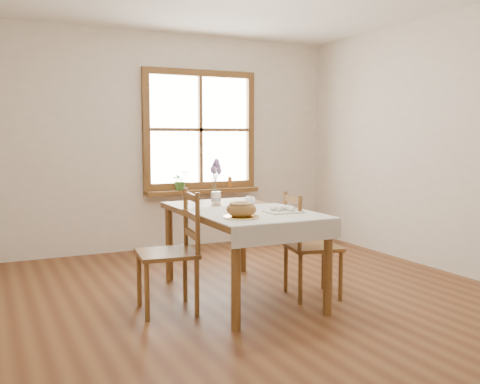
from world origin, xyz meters
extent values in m
plane|color=brown|center=(0.00, 0.00, 0.00)|extent=(5.00, 5.00, 0.00)
cube|color=beige|center=(0.00, 2.50, 1.30)|extent=(4.50, 0.10, 2.60)
cube|color=beige|center=(2.25, 0.00, 1.30)|extent=(0.10, 5.00, 2.60)
cube|color=brown|center=(0.50, 2.46, 2.14)|extent=(1.46, 0.08, 0.08)
cube|color=brown|center=(0.50, 2.46, 0.76)|extent=(1.46, 0.08, 0.08)
cube|color=brown|center=(-0.19, 2.46, 1.45)|extent=(0.08, 0.08, 1.30)
cube|color=brown|center=(1.19, 2.46, 1.45)|extent=(0.08, 0.08, 1.30)
cube|color=brown|center=(0.50, 2.46, 1.45)|extent=(0.04, 0.06, 1.30)
cube|color=brown|center=(0.50, 2.46, 1.45)|extent=(1.30, 0.06, 0.04)
cube|color=white|center=(0.50, 2.49, 1.45)|extent=(1.30, 0.01, 1.30)
cube|color=brown|center=(0.50, 2.40, 0.69)|extent=(1.46, 0.20, 0.05)
cube|color=brown|center=(0.00, 0.30, 0.72)|extent=(0.90, 1.60, 0.05)
cylinder|color=brown|center=(-0.39, -0.44, 0.35)|extent=(0.07, 0.07, 0.70)
cylinder|color=brown|center=(0.39, -0.44, 0.35)|extent=(0.07, 0.07, 0.70)
cylinder|color=brown|center=(-0.39, 1.04, 0.35)|extent=(0.07, 0.07, 0.70)
cylinder|color=brown|center=(0.39, 1.04, 0.35)|extent=(0.07, 0.07, 0.70)
cube|color=silver|center=(0.00, 0.00, 0.76)|extent=(0.91, 0.99, 0.01)
cylinder|color=white|center=(-0.22, -0.18, 0.77)|extent=(0.29, 0.29, 0.01)
ellipsoid|color=#A6763B|center=(-0.22, -0.18, 0.84)|extent=(0.23, 0.23, 0.12)
cube|color=silver|center=(0.21, -0.06, 0.77)|extent=(0.29, 0.25, 0.01)
cylinder|color=white|center=(0.13, 0.39, 0.81)|extent=(0.06, 0.06, 0.09)
cylinder|color=white|center=(0.17, 0.40, 0.80)|extent=(0.06, 0.06, 0.08)
cylinder|color=white|center=(-0.02, 0.78, 0.80)|extent=(0.10, 0.10, 0.10)
imported|color=#3D762F|center=(0.21, 2.40, 0.81)|extent=(0.27, 0.28, 0.18)
cylinder|color=#9B531C|center=(0.87, 2.40, 0.79)|extent=(0.05, 0.05, 0.15)
camera|label=1|loc=(-1.96, -3.75, 1.37)|focal=40.00mm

